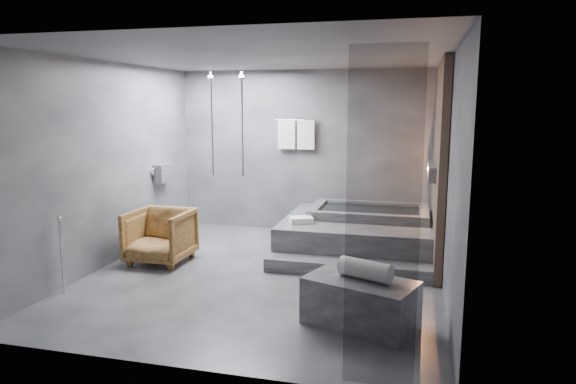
# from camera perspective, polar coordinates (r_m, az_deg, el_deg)

# --- Properties ---
(room) EXTENTS (5.00, 5.04, 2.82)m
(room) POSITION_cam_1_polar(r_m,az_deg,el_deg) (6.65, 1.22, 5.51)
(room) COLOR #2F2F32
(room) RESTS_ON ground
(tub_deck) EXTENTS (2.20, 2.00, 0.50)m
(tub_deck) POSITION_cam_1_polar(r_m,az_deg,el_deg) (7.96, 7.75, -4.67)
(tub_deck) COLOR #353537
(tub_deck) RESTS_ON ground
(tub_step) EXTENTS (2.20, 0.36, 0.18)m
(tub_step) POSITION_cam_1_polar(r_m,az_deg,el_deg) (6.88, 6.60, -8.37)
(tub_step) COLOR #353537
(tub_step) RESTS_ON ground
(concrete_bench) EXTENTS (1.22, 0.93, 0.49)m
(concrete_bench) POSITION_cam_1_polar(r_m,az_deg,el_deg) (5.35, 8.02, -12.09)
(concrete_bench) COLOR #353538
(concrete_bench) RESTS_ON ground
(driftwood_chair) EXTENTS (0.83, 0.85, 0.76)m
(driftwood_chair) POSITION_cam_1_polar(r_m,az_deg,el_deg) (7.51, -14.02, -4.76)
(driftwood_chair) COLOR #4B2F12
(driftwood_chair) RESTS_ON ground
(rolled_towel) EXTENTS (0.58, 0.39, 0.20)m
(rolled_towel) POSITION_cam_1_polar(r_m,az_deg,el_deg) (5.26, 8.58, -8.54)
(rolled_towel) COLOR white
(rolled_towel) RESTS_ON concrete_bench
(deck_towel) EXTENTS (0.40, 0.35, 0.09)m
(deck_towel) POSITION_cam_1_polar(r_m,az_deg,el_deg) (7.53, 1.47, -3.13)
(deck_towel) COLOR white
(deck_towel) RESTS_ON tub_deck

